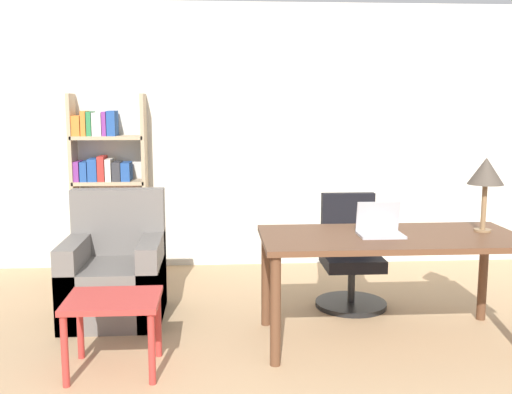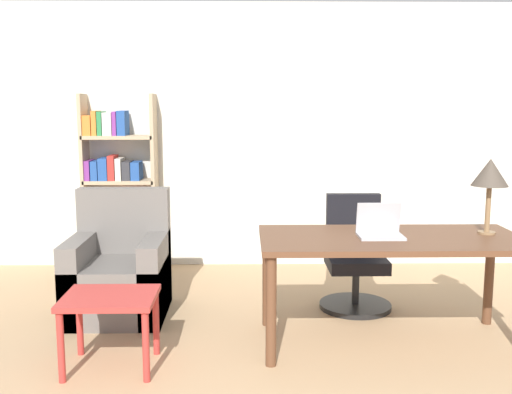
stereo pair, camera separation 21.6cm
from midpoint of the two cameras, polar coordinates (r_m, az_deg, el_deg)
name	(u,v)px [view 2 (the right image)]	position (r m, az deg, el deg)	size (l,w,h in m)	color
wall_back	(291,137)	(6.25, 4.35, 5.73)	(8.00, 0.06, 2.70)	silver
desk	(391,250)	(4.31, 14.17, -4.89)	(1.83, 0.85, 0.77)	brown
laptop	(380,229)	(4.26, 13.14, -3.03)	(0.31, 0.22, 0.23)	#B2B2B7
table_lamp	(490,175)	(4.53, 22.68, 1.98)	(0.25, 0.25, 0.53)	olive
office_chair	(355,261)	(5.11, 10.60, -6.00)	(0.60, 0.60, 0.94)	black
side_table_blue	(110,307)	(3.95, -12.20, -10.23)	(0.58, 0.48, 0.48)	#B2332D
armchair	(119,275)	(4.95, -11.68, -7.30)	(0.75, 0.77, 1.00)	#66605B
bookshelf	(117,194)	(6.21, -12.18, 0.25)	(0.74, 0.28, 1.79)	tan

